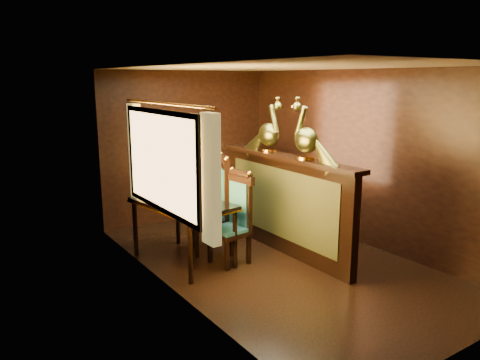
{
  "coord_description": "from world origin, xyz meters",
  "views": [
    {
      "loc": [
        -3.64,
        -4.5,
        2.36
      ],
      "look_at": [
        -0.32,
        0.43,
        1.07
      ],
      "focal_mm": 35.0,
      "sensor_mm": 36.0,
      "label": 1
    }
  ],
  "objects": [
    {
      "name": "room_shell",
      "position": [
        -0.09,
        0.02,
        1.58
      ],
      "size": [
        3.04,
        5.04,
        2.52
      ],
      "color": "black",
      "rests_on": "ground"
    },
    {
      "name": "peacock_left",
      "position": [
        0.33,
        -0.11,
        1.75
      ],
      "size": [
        0.25,
        0.65,
        0.78
      ],
      "primitive_type": null,
      "color": "#164327",
      "rests_on": "partition"
    },
    {
      "name": "partition",
      "position": [
        0.32,
        0.3,
        0.71
      ],
      "size": [
        0.26,
        2.7,
        1.36
      ],
      "color": "black",
      "rests_on": "ground"
    },
    {
      "name": "dining_table",
      "position": [
        -1.01,
        0.74,
        0.74
      ],
      "size": [
        1.03,
        1.49,
        1.02
      ],
      "rotation": [
        0.0,
        0.0,
        0.15
      ],
      "color": "black",
      "rests_on": "ground"
    },
    {
      "name": "peacock_right",
      "position": [
        0.33,
        0.67,
        1.74
      ],
      "size": [
        0.24,
        0.64,
        0.76
      ],
      "primitive_type": null,
      "color": "#164327",
      "rests_on": "partition"
    },
    {
      "name": "chair_right",
      "position": [
        -0.41,
        0.83,
        0.71
      ],
      "size": [
        0.64,
        0.65,
        1.37
      ],
      "rotation": [
        0.0,
        0.0,
        -0.36
      ],
      "color": "black",
      "rests_on": "ground"
    },
    {
      "name": "chair_left",
      "position": [
        -0.43,
        0.36,
        0.64
      ],
      "size": [
        0.48,
        0.5,
        1.23
      ],
      "rotation": [
        0.0,
        0.0,
        0.1
      ],
      "color": "black",
      "rests_on": "ground"
    },
    {
      "name": "ground",
      "position": [
        0.0,
        0.0,
        0.0
      ],
      "size": [
        5.0,
        5.0,
        0.0
      ],
      "primitive_type": "plane",
      "color": "black",
      "rests_on": "ground"
    }
  ]
}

